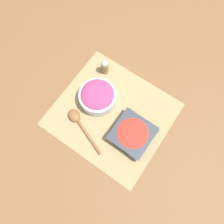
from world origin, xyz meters
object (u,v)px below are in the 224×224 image
onion_bowl (97,96)px  wooden_spoon (77,120)px  tomato_bowl (132,134)px  pepper_shaker (105,67)px

onion_bowl → wooden_spoon: size_ratio=0.72×
tomato_bowl → pepper_shaker: bearing=-34.6°
tomato_bowl → pepper_shaker: pepper_shaker is taller
onion_bowl → pepper_shaker: bearing=-67.2°
onion_bowl → tomato_bowl: bearing=166.7°
tomato_bowl → pepper_shaker: 0.35m
tomato_bowl → pepper_shaker: size_ratio=2.07×
pepper_shaker → onion_bowl: bearing=112.8°
onion_bowl → tomato_bowl: 0.23m
onion_bowl → tomato_bowl: (-0.23, 0.05, -0.02)m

